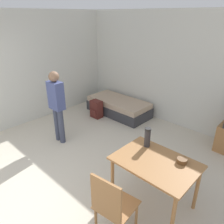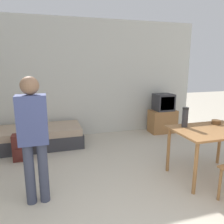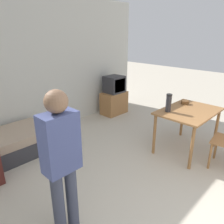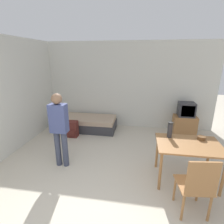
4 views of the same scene
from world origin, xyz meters
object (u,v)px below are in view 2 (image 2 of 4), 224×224
at_px(tv, 163,115).
at_px(person_standing, 33,133).
at_px(daybed, 39,137).
at_px(mate_bowl, 216,122).
at_px(backpack, 22,147).
at_px(dining_table, 211,136).
at_px(thermos_flask, 185,116).

distance_m(tv, person_standing, 3.64).
relative_size(daybed, tv, 1.82).
distance_m(mate_bowl, backpack, 3.34).
relative_size(dining_table, person_standing, 0.71).
distance_m(daybed, person_standing, 2.09).
xyz_separation_m(tv, backpack, (-3.24, -0.74, -0.21)).
bearing_deg(thermos_flask, person_standing, -176.18).
relative_size(tv, person_standing, 0.62).
xyz_separation_m(daybed, person_standing, (0.04, -1.97, 0.70)).
bearing_deg(mate_bowl, backpack, 157.85).
relative_size(tv, backpack, 2.05).
xyz_separation_m(tv, mate_bowl, (-0.19, -1.98, 0.34)).
distance_m(tv, thermos_flask, 2.17).
height_order(daybed, tv, tv).
bearing_deg(dining_table, backpack, 152.37).
xyz_separation_m(dining_table, backpack, (-2.79, 1.46, -0.42)).
height_order(dining_table, mate_bowl, mate_bowl).
bearing_deg(backpack, mate_bowl, -22.15).
height_order(tv, mate_bowl, tv).
distance_m(dining_table, thermos_flask, 0.46).
bearing_deg(backpack, person_standing, -77.19).
distance_m(tv, backpack, 3.33).
xyz_separation_m(daybed, dining_table, (2.51, -2.05, 0.46)).
bearing_deg(person_standing, mate_bowl, 2.79).
relative_size(daybed, mate_bowl, 12.77).
xyz_separation_m(mate_bowl, backpack, (-3.05, 1.24, -0.55)).
bearing_deg(person_standing, thermos_flask, 3.82).
bearing_deg(daybed, dining_table, -39.28).
bearing_deg(mate_bowl, person_standing, -177.21).
xyz_separation_m(dining_table, person_standing, (-2.47, 0.08, 0.24)).
bearing_deg(daybed, tv, 2.73).
distance_m(daybed, mate_bowl, 3.39).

